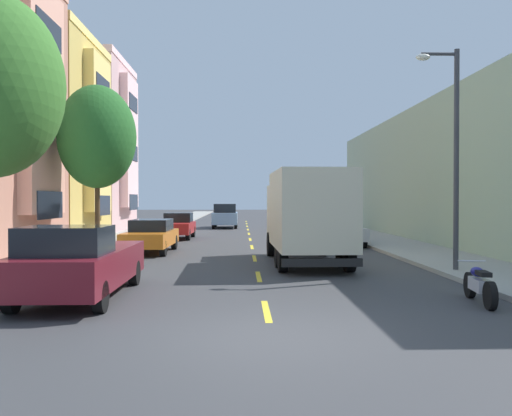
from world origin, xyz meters
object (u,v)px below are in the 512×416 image
(delivery_box_truck, at_px, (307,212))
(street_tree_second, at_px, (97,137))
(moving_sky_sedan, at_px, (225,216))
(parked_pickup_burgundy, at_px, (79,263))
(parked_hatchback_red, at_px, (178,226))
(parked_sedan_silver, at_px, (341,230))
(parked_sedan_orange, at_px, (151,235))
(parked_sedan_charcoal, at_px, (308,221))
(parked_motorcycle, at_px, (479,285))
(street_lamp, at_px, (452,142))

(delivery_box_truck, bearing_deg, street_tree_second, 158.87)
(street_tree_second, height_order, moving_sky_sedan, street_tree_second)
(parked_pickup_burgundy, bearing_deg, delivery_box_truck, 47.25)
(parked_hatchback_red, relative_size, parked_sedan_silver, 0.89)
(parked_hatchback_red, relative_size, parked_sedan_orange, 0.89)
(parked_sedan_charcoal, height_order, parked_pickup_burgundy, parked_pickup_burgundy)
(parked_pickup_burgundy, bearing_deg, parked_sedan_orange, 90.74)
(moving_sky_sedan, bearing_deg, street_tree_second, -102.09)
(parked_pickup_burgundy, height_order, parked_motorcycle, parked_pickup_burgundy)
(parked_sedan_silver, bearing_deg, parked_sedan_charcoal, 91.25)
(delivery_box_truck, distance_m, parked_hatchback_red, 14.09)
(parked_sedan_silver, height_order, moving_sky_sedan, moving_sky_sedan)
(parked_sedan_charcoal, relative_size, parked_pickup_burgundy, 0.85)
(parked_sedan_orange, bearing_deg, parked_sedan_charcoal, 59.55)
(delivery_box_truck, height_order, parked_pickup_burgundy, delivery_box_truck)
(parked_hatchback_red, distance_m, parked_sedan_silver, 9.96)
(street_lamp, bearing_deg, parked_sedan_charcoal, 94.58)
(street_lamp, distance_m, parked_motorcycle, 6.08)
(parked_sedan_orange, bearing_deg, delivery_box_truck, -34.97)
(street_lamp, relative_size, parked_sedan_charcoal, 1.50)
(street_tree_second, relative_size, delivery_box_truck, 0.96)
(parked_hatchback_red, height_order, parked_sedan_charcoal, parked_hatchback_red)
(parked_sedan_orange, bearing_deg, parked_pickup_burgundy, -89.26)
(street_lamp, bearing_deg, parked_sedan_orange, 145.83)
(parked_sedan_silver, bearing_deg, parked_sedan_orange, -158.80)
(parked_motorcycle, bearing_deg, delivery_box_truck, 111.71)
(street_lamp, xyz_separation_m, parked_pickup_burgundy, (-10.22, -3.89, -3.24))
(street_tree_second, distance_m, delivery_box_truck, 9.29)
(parked_hatchback_red, bearing_deg, parked_motorcycle, -65.93)
(street_lamp, bearing_deg, moving_sky_sedan, 105.83)
(parked_hatchback_red, bearing_deg, street_lamp, -56.51)
(parked_hatchback_red, height_order, parked_sedan_silver, parked_hatchback_red)
(delivery_box_truck, relative_size, parked_motorcycle, 3.48)
(street_lamp, bearing_deg, parked_motorcycle, -104.23)
(street_tree_second, relative_size, parked_hatchback_red, 1.69)
(street_lamp, xyz_separation_m, parked_motorcycle, (-1.20, -4.72, -3.65))
(street_tree_second, xyz_separation_m, parked_sedan_silver, (10.85, 4.62, -4.10))
(parked_pickup_burgundy, bearing_deg, moving_sky_sedan, 85.47)
(parked_sedan_silver, bearing_deg, parked_motorcycle, -88.88)
(parked_sedan_orange, distance_m, parked_motorcycle, 14.91)
(delivery_box_truck, relative_size, parked_sedan_orange, 1.57)
(street_tree_second, xyz_separation_m, parked_motorcycle, (11.15, -10.57, -4.44))
(street_tree_second, xyz_separation_m, parked_sedan_charcoal, (10.61, 15.85, -4.10))
(parked_pickup_burgundy, xyz_separation_m, parked_motorcycle, (9.02, -0.82, -0.42))
(parked_pickup_burgundy, relative_size, parked_motorcycle, 2.59)
(parked_sedan_orange, height_order, parked_sedan_silver, same)
(street_tree_second, relative_size, street_lamp, 1.01)
(parked_hatchback_red, bearing_deg, moving_sky_sedan, 78.55)
(street_lamp, bearing_deg, parked_sedan_silver, 98.12)
(parked_sedan_orange, distance_m, parked_sedan_silver, 9.51)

